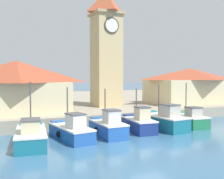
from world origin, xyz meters
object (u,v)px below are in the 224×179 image
object	(u,v)px
fishing_boat_far_left	(31,136)
warehouse_right	(190,85)
clock_tower	(106,46)
warehouse_left	(17,86)
fishing_boat_left_inner	(108,127)
fishing_boat_left_outer	(71,131)
fishing_boat_center	(163,120)
fishing_boat_mid_right	(189,119)
fishing_boat_mid_left	(139,123)

from	to	relation	value
fishing_boat_far_left	warehouse_right	xyz separation A→B (m)	(23.06, 9.80, 2.95)
clock_tower	warehouse_left	distance (m)	12.08
fishing_boat_far_left	fishing_boat_left_inner	xyz separation A→B (m)	(6.12, 0.36, 0.07)
clock_tower	warehouse_left	size ratio (longest dim) A/B	1.53
fishing_boat_far_left	fishing_boat_left_outer	size ratio (longest dim) A/B	1.06
warehouse_right	warehouse_left	bearing A→B (deg)	-177.70
fishing_boat_left_inner	fishing_boat_center	bearing A→B (deg)	4.09
fishing_boat_far_left	warehouse_left	xyz separation A→B (m)	(-0.12, 8.87, 3.19)
warehouse_left	fishing_boat_far_left	bearing A→B (deg)	-89.20
warehouse_left	fishing_boat_left_outer	bearing A→B (deg)	-69.15
fishing_boat_center	warehouse_left	bearing A→B (deg)	146.13
fishing_boat_mid_right	warehouse_right	world-z (taller)	warehouse_right
fishing_boat_mid_left	warehouse_right	world-z (taller)	warehouse_right
fishing_boat_far_left	fishing_boat_center	size ratio (longest dim) A/B	1.05
fishing_boat_mid_right	clock_tower	bearing A→B (deg)	112.71
fishing_boat_left_inner	fishing_boat_left_outer	bearing A→B (deg)	177.85
fishing_boat_left_inner	fishing_boat_mid_right	xyz separation A→B (m)	(8.91, 0.51, -0.07)
fishing_boat_far_left	fishing_boat_left_inner	world-z (taller)	fishing_boat_far_left
fishing_boat_mid_left	clock_tower	world-z (taller)	clock_tower
fishing_boat_mid_left	warehouse_right	distance (m)	16.63
fishing_boat_far_left	warehouse_left	bearing A→B (deg)	90.80
fishing_boat_left_outer	fishing_boat_left_inner	world-z (taller)	fishing_boat_left_outer
fishing_boat_mid_left	warehouse_left	xyz separation A→B (m)	(-9.46, 8.02, 3.11)
fishing_boat_left_outer	warehouse_right	xyz separation A→B (m)	(19.99, 9.33, 2.94)
fishing_boat_far_left	fishing_boat_mid_right	size ratio (longest dim) A/B	1.28
fishing_boat_mid_left	clock_tower	bearing A→B (deg)	82.37
fishing_boat_left_outer	clock_tower	distance (m)	15.38
fishing_boat_far_left	fishing_boat_mid_left	size ratio (longest dim) A/B	1.27
fishing_boat_mid_right	fishing_boat_center	bearing A→B (deg)	-178.30
fishing_boat_left_outer	fishing_boat_left_inner	distance (m)	3.05
fishing_boat_far_left	fishing_boat_left_inner	distance (m)	6.13
fishing_boat_far_left	fishing_boat_mid_right	xyz separation A→B (m)	(15.03, 0.87, -0.00)
fishing_boat_left_outer	fishing_boat_left_inner	xyz separation A→B (m)	(3.05, -0.11, 0.06)
fishing_boat_mid_right	warehouse_right	bearing A→B (deg)	48.06
fishing_boat_far_left	fishing_boat_left_outer	xyz separation A→B (m)	(3.07, 0.48, 0.01)
fishing_boat_center	warehouse_right	xyz separation A→B (m)	(11.13, 9.02, 2.82)
clock_tower	fishing_boat_mid_right	bearing A→B (deg)	-67.29
fishing_boat_left_outer	warehouse_left	distance (m)	9.53
fishing_boat_mid_right	warehouse_right	xyz separation A→B (m)	(8.02, 8.93, 2.95)
fishing_boat_far_left	fishing_boat_center	world-z (taller)	fishing_boat_far_left
fishing_boat_left_outer	fishing_boat_mid_right	distance (m)	11.97
fishing_boat_left_outer	fishing_boat_center	bearing A→B (deg)	1.94
fishing_boat_center	clock_tower	bearing A→B (deg)	96.65
fishing_boat_mid_right	warehouse_right	distance (m)	12.36
fishing_boat_far_left	fishing_boat_mid_right	distance (m)	15.06
fishing_boat_center	warehouse_left	size ratio (longest dim) A/B	0.50
fishing_boat_mid_right	warehouse_left	size ratio (longest dim) A/B	0.41
fishing_boat_mid_left	fishing_boat_mid_right	size ratio (longest dim) A/B	1.01
fishing_boat_left_outer	fishing_boat_mid_left	xyz separation A→B (m)	(6.26, 0.37, 0.06)
fishing_boat_mid_right	warehouse_left	xyz separation A→B (m)	(-15.16, 8.00, 3.19)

